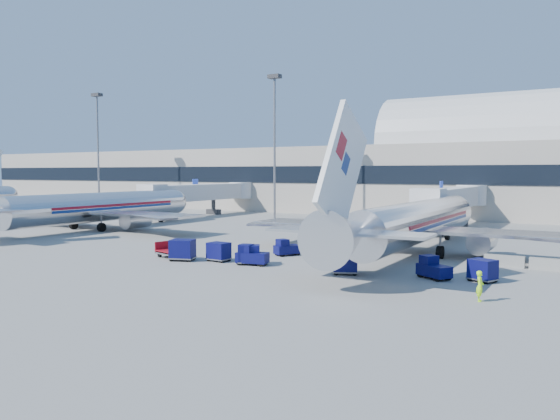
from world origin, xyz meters
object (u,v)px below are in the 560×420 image
Objects in this scene: cart_solo_near at (345,263)px; cart_solo_far at (483,270)px; mast_far_west at (98,134)px; barrier_near at (504,261)px; cart_train_a at (249,254)px; ramp_worker at (480,286)px; tug_right at (433,268)px; airliner_main at (414,222)px; airliner_mid at (93,207)px; cart_train_b at (219,251)px; tug_left at (286,248)px; jetbridge_mid at (206,192)px; mast_west at (275,125)px; cart_open_red at (171,252)px; tug_lead at (251,256)px; cart_train_c at (183,249)px; barrier_mid at (551,265)px; jetbridge_near at (455,198)px.

cart_solo_near reaches higher than cart_solo_far.
mast_far_west is 7.53× the size of barrier_near.
ramp_worker is at bearing -42.29° from cart_train_a.
cart_train_a is at bearing -31.87° from mast_far_west.
tug_right is at bearing -9.50° from cart_solo_near.
airliner_main is 42.00m from airliner_mid.
cart_train_b is at bearing -156.04° from barrier_near.
tug_left is at bearing 52.39° from ramp_worker.
jetbridge_mid is (-2.40, 26.30, 1.00)m from airliner_mid.
cart_solo_far is at bearing -43.00° from mast_west.
airliner_mid is 13.27× the size of cart_open_red.
tug_left is at bearing -147.30° from airliner_main.
mast_far_west reaches higher than tug_left.
mast_west reaches higher than tug_lead.
cart_train_c reaches higher than cart_solo_far.
cart_train_a is at bearing 155.38° from cart_solo_near.
tug_left is (-21.01, -3.73, 0.23)m from barrier_mid.
airliner_mid is at bearing -42.32° from mast_far_west.
tug_lead is 1.53× the size of ramp_worker.
airliner_main is 17.72m from cart_train_b.
cart_train_a reaches higher than barrier_mid.
airliner_mid is at bearing 161.94° from cart_train_b.
cart_solo_near is 1.24× the size of ramp_worker.
mast_far_west is 69.54m from cart_train_b.
airliner_main is at bearing 162.61° from barrier_near.
airliner_main is 1.35× the size of jetbridge_mid.
airliner_main is 15.55m from tug_lead.
tug_left is 10.19m from cart_open_red.
jetbridge_mid is at bearing 180.00° from jetbridge_near.
jetbridge_mid is 9.79× the size of cart_open_red.
cart_train_c is (-20.27, -2.97, 0.23)m from tug_right.
jetbridge_near is (39.60, 26.30, 1.00)m from airliner_mid.
tug_lead is 17.47m from cart_solo_far.
cart_train_c is 0.86× the size of cart_open_red.
mast_west is at bearing -178.32° from jetbridge_near.
cart_open_red is (-25.83, -9.88, 0.02)m from barrier_near.
barrier_mid is (53.30, -2.51, -2.48)m from airliner_mid.
jetbridge_near is 33.51m from tug_left.
mast_west is at bearing 143.62° from barrier_near.
cart_train_c is 14.37m from cart_solo_near.
cart_train_a is (34.42, -38.13, -3.09)m from jetbridge_mid.
tug_left is (-17.71, -3.73, 0.23)m from barrier_near.
jetbridge_near is 9.79× the size of cart_open_red.
airliner_main reaches higher than jetbridge_near.
jetbridge_near is 29.67m from mast_west.
airliner_main is 41.12m from mast_west.
airliner_main is 12.42× the size of barrier_mid.
mast_west is at bearing 102.48° from cart_solo_near.
cart_train_b is at bearing -22.22° from airliner_mid.
jetbridge_mid reaches higher than cart_train_b.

